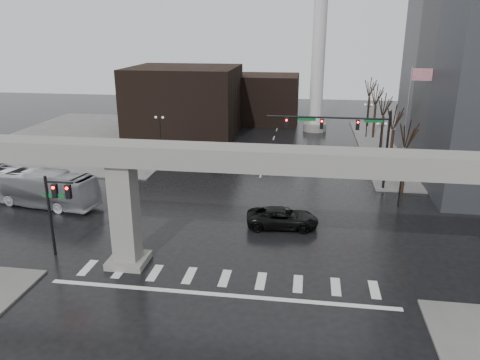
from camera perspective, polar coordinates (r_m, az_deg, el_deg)
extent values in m
plane|color=black|center=(32.37, -1.55, -11.00)|extent=(160.00, 160.00, 0.00)
cube|color=slate|center=(68.98, 25.96, 3.22)|extent=(28.00, 36.00, 0.15)
cube|color=slate|center=(72.65, -17.10, 4.95)|extent=(28.00, 36.00, 0.15)
cube|color=gray|center=(29.30, -1.68, 2.78)|extent=(48.00, 2.20, 1.40)
cube|color=gray|center=(32.63, -13.83, -4.20)|extent=(1.60, 1.60, 7.30)
cube|color=gray|center=(34.04, -13.40, -9.50)|extent=(2.60, 2.60, 0.50)
cube|color=black|center=(73.13, -6.80, 9.65)|extent=(16.00, 14.00, 10.00)
cube|color=black|center=(80.96, 3.45, 9.86)|extent=(10.00, 10.00, 8.00)
cylinder|color=silver|center=(73.80, 9.68, 17.40)|extent=(2.00, 2.00, 30.00)
cylinder|color=gray|center=(75.35, 9.10, 6.40)|extent=(3.60, 3.60, 1.20)
cylinder|color=black|center=(48.70, 17.44, 3.38)|extent=(0.24, 0.24, 8.00)
cylinder|color=black|center=(47.42, 10.58, 7.49)|extent=(12.00, 0.18, 0.18)
cube|color=black|center=(47.75, 14.15, 6.53)|extent=(0.35, 0.30, 1.00)
cube|color=black|center=(47.52, 9.93, 6.75)|extent=(0.35, 0.30, 1.00)
cube|color=black|center=(47.56, 5.68, 6.95)|extent=(0.35, 0.30, 1.00)
sphere|color=#FF0C05|center=(47.51, 14.20, 6.84)|extent=(0.20, 0.20, 0.20)
cube|color=#0C5923|center=(47.84, 15.99, 6.95)|extent=(1.80, 0.05, 0.35)
cube|color=#0C5923|center=(47.42, 8.13, 7.37)|extent=(1.80, 0.05, 0.35)
cylinder|color=black|center=(35.80, -22.12, -4.14)|extent=(0.20, 0.20, 6.00)
cylinder|color=black|center=(34.45, -21.19, -0.27)|extent=(2.00, 0.14, 0.14)
cube|color=black|center=(34.85, -21.65, -1.25)|extent=(0.35, 0.30, 1.00)
cube|color=black|center=(34.37, -20.20, -1.34)|extent=(0.35, 0.30, 1.00)
cube|color=#0C5923|center=(35.01, -21.72, -1.78)|extent=(1.60, 0.05, 0.30)
cylinder|color=silver|center=(51.73, 19.56, 6.28)|extent=(0.12, 0.12, 12.00)
cube|color=#A91227|center=(51.20, 21.30, 11.89)|extent=(2.00, 0.03, 1.20)
cylinder|color=black|center=(44.71, 19.00, -0.22)|extent=(0.14, 0.14, 4.80)
cube|color=black|center=(44.06, 19.31, 2.68)|extent=(0.90, 0.06, 0.06)
sphere|color=silver|center=(43.93, 18.76, 2.96)|extent=(0.32, 0.32, 0.32)
sphere|color=silver|center=(44.10, 19.91, 2.89)|extent=(0.32, 0.32, 0.32)
cylinder|color=black|center=(58.01, 16.68, 4.12)|extent=(0.14, 0.14, 4.80)
cube|color=black|center=(57.51, 16.90, 6.39)|extent=(0.90, 0.06, 0.06)
sphere|color=silver|center=(57.41, 16.47, 6.62)|extent=(0.32, 0.32, 0.32)
sphere|color=silver|center=(57.54, 17.36, 6.56)|extent=(0.32, 0.32, 0.32)
cylinder|color=black|center=(71.58, 15.23, 6.84)|extent=(0.14, 0.14, 4.80)
cube|color=black|center=(71.17, 15.39, 8.69)|extent=(0.90, 0.06, 0.06)
sphere|color=silver|center=(71.09, 15.04, 8.87)|extent=(0.32, 0.32, 0.32)
sphere|color=silver|center=(71.20, 15.76, 8.82)|extent=(0.32, 0.32, 0.32)
cylinder|color=black|center=(47.63, -14.79, 1.29)|extent=(0.14, 0.14, 4.80)
cube|color=black|center=(47.02, -15.02, 4.03)|extent=(0.90, 0.06, 0.06)
sphere|color=silver|center=(47.16, -15.54, 4.27)|extent=(0.32, 0.32, 0.32)
sphere|color=silver|center=(46.80, -14.53, 4.25)|extent=(0.32, 0.32, 0.32)
cylinder|color=black|center=(60.29, -9.68, 5.16)|extent=(0.14, 0.14, 4.80)
cube|color=black|center=(59.81, -9.80, 7.35)|extent=(0.90, 0.06, 0.06)
sphere|color=silver|center=(59.92, -10.22, 7.54)|extent=(0.32, 0.32, 0.32)
sphere|color=silver|center=(59.64, -9.39, 7.53)|extent=(0.32, 0.32, 0.32)
cylinder|color=black|center=(73.44, -6.34, 7.64)|extent=(0.14, 0.14, 4.80)
cube|color=black|center=(73.04, -6.40, 9.45)|extent=(0.90, 0.06, 0.06)
sphere|color=silver|center=(73.13, -6.76, 9.61)|extent=(0.32, 0.32, 0.32)
sphere|color=silver|center=(72.90, -6.06, 9.61)|extent=(0.32, 0.32, 0.32)
cylinder|color=black|center=(48.69, 19.35, 1.06)|extent=(0.34, 0.34, 4.55)
cylinder|color=black|center=(47.79, 19.82, 5.35)|extent=(0.12, 1.52, 2.98)
cylinder|color=black|center=(48.17, 20.32, 5.10)|extent=(0.83, 1.14, 2.51)
cylinder|color=black|center=(56.27, 17.95, 3.50)|extent=(0.34, 0.34, 4.66)
cylinder|color=black|center=(55.47, 18.33, 7.32)|extent=(0.12, 1.55, 3.05)
cylinder|color=black|center=(55.85, 18.78, 7.09)|extent=(0.85, 1.16, 2.57)
cylinder|color=black|center=(63.95, 16.88, 5.36)|extent=(0.34, 0.34, 4.76)
cylinder|color=black|center=(63.24, 17.20, 8.81)|extent=(0.12, 1.59, 3.11)
cylinder|color=black|center=(63.60, 17.60, 8.60)|extent=(0.86, 1.18, 2.62)
cylinder|color=black|center=(71.70, 16.03, 6.81)|extent=(0.34, 0.34, 4.87)
cylinder|color=black|center=(71.06, 16.31, 9.97)|extent=(0.12, 1.62, 3.18)
cylinder|color=black|center=(71.41, 16.67, 9.77)|extent=(0.88, 1.20, 2.68)
cylinder|color=black|center=(79.50, 15.35, 7.98)|extent=(0.34, 0.34, 4.97)
cylinder|color=black|center=(78.91, 15.60, 10.89)|extent=(0.12, 1.65, 3.25)
cylinder|color=black|center=(79.25, 15.92, 10.71)|extent=(0.89, 1.23, 2.74)
imported|color=black|center=(38.70, 5.20, -4.62)|extent=(6.08, 3.20, 1.63)
imported|color=silver|center=(46.89, -23.43, -0.87)|extent=(12.22, 4.95, 3.32)
imported|color=black|center=(54.91, -2.23, 2.33)|extent=(1.95, 4.45, 1.49)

